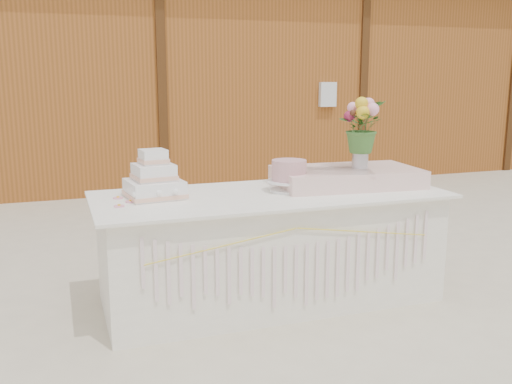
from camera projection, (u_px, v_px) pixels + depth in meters
ground at (270, 299)px, 4.06m from camera, size 80.00×80.00×0.00m
barn at (138, 69)px, 9.26m from camera, size 12.60×4.60×3.30m
cake_table at (271, 247)px, 3.98m from camera, size 2.40×1.00×0.77m
wedding_cake at (154, 181)px, 3.74m from camera, size 0.39×0.39×0.32m
pink_cake_stand at (289, 174)px, 3.94m from camera, size 0.31×0.31×0.22m
satin_runner at (346, 177)px, 4.16m from camera, size 1.07×0.68×0.13m
flower_vase at (360, 157)px, 4.16m from camera, size 0.12×0.12×0.16m
bouquet at (361, 120)px, 4.10m from camera, size 0.45×0.44×0.38m
loose_flowers at (121, 201)px, 3.62m from camera, size 0.19×0.34×0.02m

